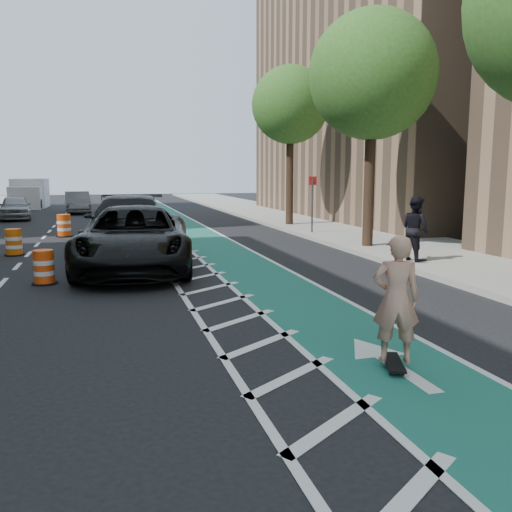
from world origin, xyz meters
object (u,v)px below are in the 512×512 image
object	(u,v)px
skateboarder	(396,299)
barrel_a	(44,268)
suv_near	(135,238)
suv_far	(129,225)

from	to	relation	value
skateboarder	barrel_a	xyz separation A→B (m)	(-5.13, 7.31, -0.58)
suv_near	skateboarder	bearing A→B (deg)	-64.98
suv_near	barrel_a	world-z (taller)	suv_near
skateboarder	suv_far	size ratio (longest dim) A/B	0.27
skateboarder	suv_near	size ratio (longest dim) A/B	0.28
barrel_a	skateboarder	bearing A→B (deg)	-54.92
suv_near	barrel_a	bearing A→B (deg)	-142.94
skateboarder	suv_far	world-z (taller)	suv_far
skateboarder	barrel_a	world-z (taller)	skateboarder
suv_near	barrel_a	size ratio (longest dim) A/B	7.68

